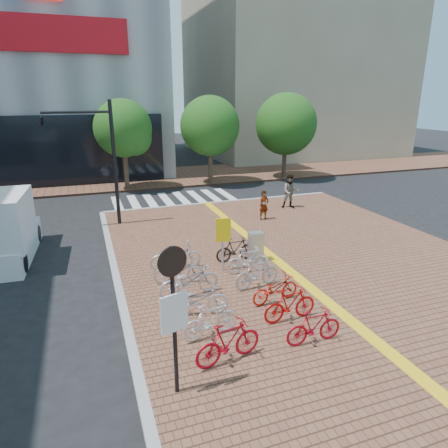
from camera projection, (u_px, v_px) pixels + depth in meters
name	position (u px, v px, depth m)	size (l,w,h in m)	color
ground	(258.00, 305.00, 12.40)	(120.00, 120.00, 0.00)	black
tactile_strip	(440.00, 394.00, 8.50)	(0.40, 34.00, 0.01)	yellow
kerb_north	(222.00, 203.00, 24.10)	(14.00, 0.25, 0.15)	gray
far_sidewalk	(148.00, 178.00, 31.23)	(70.00, 8.00, 0.15)	brown
building_beige	(291.00, 70.00, 44.09)	(20.00, 18.00, 18.00)	gray
crosswalk	(174.00, 199.00, 25.13)	(7.50, 4.00, 0.01)	silver
street_trees	(224.00, 127.00, 28.42)	(16.20, 4.60, 6.35)	#38281E
bike_0	(228.00, 342.00, 9.41)	(0.50, 1.76, 1.06)	red
bike_1	(210.00, 320.00, 10.41)	(0.46, 1.61, 0.97)	white
bike_2	(197.00, 300.00, 11.45)	(0.64, 1.85, 0.97)	silver
bike_3	(189.00, 281.00, 12.56)	(0.69, 1.98, 1.04)	silver
bike_4	(179.00, 271.00, 13.46)	(0.59, 1.70, 0.89)	#A9A8AD
bike_5	(176.00, 256.00, 14.53)	(0.66, 1.88, 0.99)	#BCBBC1
bike_6	(314.00, 327.00, 10.14)	(0.44, 1.56, 0.94)	#B50C1D
bike_7	(290.00, 304.00, 11.18)	(0.47, 1.65, 0.99)	red
bike_8	(275.00, 289.00, 12.22)	(0.57, 1.63, 0.86)	red
bike_9	(257.00, 273.00, 13.13)	(0.48, 1.70, 1.02)	#B6B6BB
bike_10	(248.00, 260.00, 14.24)	(0.45, 1.60, 0.96)	silver
bike_11	(235.00, 249.00, 15.26)	(0.45, 1.58, 0.95)	black
pedestrian_a	(264.00, 205.00, 20.34)	(0.55, 0.36, 1.51)	gray
pedestrian_b	(290.00, 191.00, 22.44)	(0.92, 0.72, 1.89)	#53576A
utility_box	(256.00, 247.00, 15.22)	(0.53, 0.39, 1.16)	#A7A7AC
yellow_sign	(223.00, 235.00, 14.11)	(0.54, 0.16, 2.00)	#B7B7BC
notice_sign	(174.00, 304.00, 7.91)	(0.61, 0.24, 3.37)	black
traffic_light_pole	(82.00, 141.00, 18.25)	(3.18, 1.23, 5.92)	black
box_truck	(1.00, 228.00, 15.54)	(2.37, 4.96, 2.81)	silver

